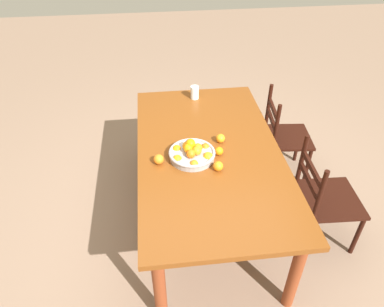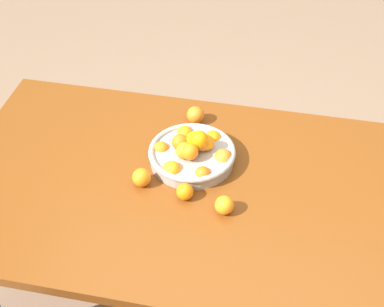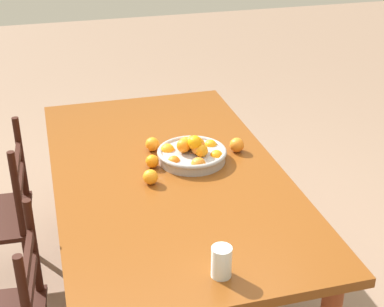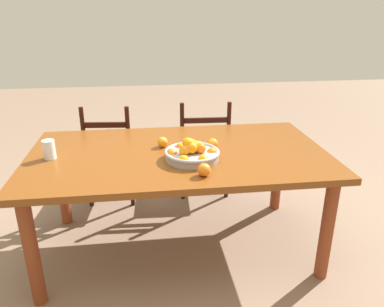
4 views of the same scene
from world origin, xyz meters
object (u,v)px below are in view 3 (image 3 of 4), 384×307
Objects in this scene: dining_table at (168,186)px; drinking_glass at (221,262)px; orange_loose_2 at (152,161)px; orange_loose_3 at (237,145)px; orange_loose_0 at (150,177)px; fruit_bowl at (192,153)px; orange_loose_1 at (152,144)px.

dining_table is 16.05× the size of drinking_glass.
drinking_glass is (-0.82, -0.01, 0.15)m from dining_table.
orange_loose_3 reaches higher than orange_loose_2.
orange_loose_3 is at bearing -83.58° from orange_loose_2.
dining_table is 0.19m from orange_loose_0.
fruit_bowl is 0.25m from orange_loose_3.
orange_loose_1 is 1.11× the size of orange_loose_2.
dining_table is 26.05× the size of orange_loose_3.
drinking_glass is (-1.05, -0.04, 0.03)m from orange_loose_1.
orange_loose_1 is 0.44m from orange_loose_3.
orange_loose_2 is 0.86× the size of orange_loose_3.
orange_loose_2 is at bearing 168.08° from orange_loose_1.
orange_loose_0 is 0.16m from orange_loose_2.
orange_loose_1 is (0.33, -0.08, 0.00)m from orange_loose_0.
dining_table is 0.83m from drinking_glass.
orange_loose_3 is (0.21, -0.50, 0.00)m from orange_loose_0.
dining_table is 5.62× the size of fruit_bowl.
orange_loose_3 is (0.04, -0.25, -0.01)m from fruit_bowl.
orange_loose_2 reaches higher than dining_table.
fruit_bowl is 2.86× the size of drinking_glass.
fruit_bowl is (0.07, -0.14, 0.13)m from dining_table.
orange_loose_0 is at bearing 9.07° from drinking_glass.
drinking_glass is at bearing -175.14° from orange_loose_2.
dining_table is 0.21m from fruit_bowl.
fruit_bowl is 0.90m from drinking_glass.
orange_loose_3 is (0.05, -0.46, 0.01)m from orange_loose_2.
orange_loose_0 is 1.09× the size of orange_loose_2.
orange_loose_2 is at bearing 4.86° from drinking_glass.
fruit_bowl reaches higher than dining_table.
orange_loose_0 is 0.98× the size of orange_loose_1.
fruit_bowl reaches higher than orange_loose_0.
drinking_glass is (-0.93, 0.38, 0.02)m from orange_loose_3.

